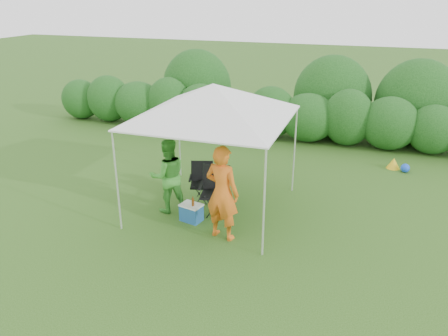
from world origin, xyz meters
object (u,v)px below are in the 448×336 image
(cooler, at_px, (191,212))
(man, at_px, (222,193))
(canopy, at_px, (213,101))
(chair_right, at_px, (215,187))
(woman, at_px, (168,176))
(chair_left, at_px, (202,179))

(cooler, bearing_deg, man, -12.95)
(canopy, height_order, man, canopy)
(chair_right, distance_m, man, 1.17)
(canopy, distance_m, woman, 1.91)
(chair_right, relative_size, chair_left, 1.15)
(canopy, relative_size, man, 1.61)
(chair_left, height_order, woman, woman)
(chair_right, bearing_deg, cooler, -131.67)
(woman, relative_size, cooler, 3.24)
(cooler, bearing_deg, chair_left, 112.75)
(chair_left, bearing_deg, woman, -138.95)
(canopy, distance_m, cooler, 2.39)
(woman, bearing_deg, man, 118.42)
(canopy, bearing_deg, chair_left, 140.77)
(canopy, distance_m, chair_left, 2.03)
(woman, bearing_deg, cooler, 119.90)
(chair_right, height_order, cooler, chair_right)
(chair_right, bearing_deg, chair_left, 125.08)
(chair_right, relative_size, man, 0.54)
(man, distance_m, cooler, 1.21)
(chair_left, height_order, cooler, chair_left)
(chair_left, relative_size, cooler, 1.75)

